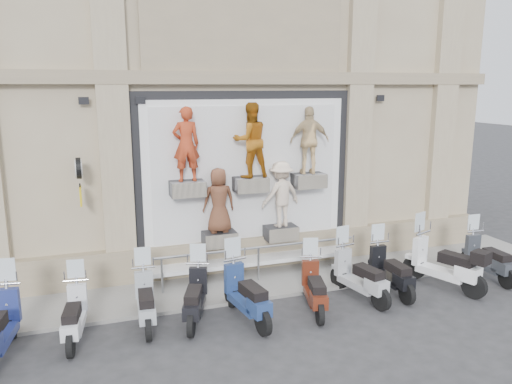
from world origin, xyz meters
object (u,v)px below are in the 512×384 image
scooter_h (391,262)px  scooter_c (145,291)px  guard_rail (258,265)px  scooter_f (315,279)px  scooter_d (195,287)px  scooter_i (445,254)px  scooter_b (74,305)px  clock_sign_bracket (79,175)px  scooter_g (360,266)px  scooter_j (489,250)px  scooter_e (246,284)px

scooter_h → scooter_c: bearing=178.4°
guard_rail → scooter_f: scooter_f is taller
scooter_c → scooter_d: scooter_d is taller
scooter_i → scooter_d: bearing=156.5°
guard_rail → scooter_b: size_ratio=2.96×
clock_sign_bracket → scooter_g: clock_sign_bracket is taller
scooter_d → scooter_b: bearing=-159.6°
scooter_f → guard_rail: bearing=124.2°
clock_sign_bracket → scooter_i: bearing=-15.3°
scooter_f → scooter_g: size_ratio=0.93×
scooter_b → scooter_c: scooter_c is taller
scooter_f → scooter_j: bearing=18.1°
scooter_e → scooter_h: (3.54, 0.24, -0.05)m
scooter_h → scooter_i: scooter_i is taller
clock_sign_bracket → scooter_d: clock_sign_bracket is taller
scooter_d → clock_sign_bracket: bearing=156.7°
scooter_g → scooter_j: scooter_g is taller
scooter_d → scooter_g: scooter_g is taller
scooter_h → scooter_i: size_ratio=0.87×
guard_rail → scooter_b: 4.40m
scooter_b → scooter_g: (5.96, -0.11, 0.07)m
scooter_g → scooter_j: bearing=-10.8°
scooter_j → scooter_h: bearing=-178.9°
scooter_c → scooter_e: (1.94, -0.45, 0.07)m
scooter_g → scooter_i: (2.17, -0.11, 0.08)m
clock_sign_bracket → scooter_j: 9.76m
scooter_h → guard_rail: bearing=151.0°
scooter_f → scooter_c: bearing=-173.0°
guard_rail → scooter_j: 5.65m
scooter_b → scooter_f: scooter_f is taller
scooter_c → scooter_e: size_ratio=0.91×
scooter_e → scooter_j: (6.30, 0.20, -0.05)m
scooter_c → scooter_g: size_ratio=0.94×
scooter_d → scooter_j: 7.28m
scooter_d → scooter_f: size_ratio=1.01×
scooter_d → scooter_g: size_ratio=0.94×
scooter_c → scooter_e: scooter_e is taller
scooter_g → scooter_i: size_ratio=0.90×
scooter_b → scooter_c: size_ratio=0.97×
scooter_c → scooter_f: (3.43, -0.49, -0.00)m
scooter_e → scooter_g: 2.70m
scooter_b → scooter_i: (8.13, -0.22, 0.16)m
guard_rail → scooter_d: bearing=-142.1°
scooter_f → scooter_j: scooter_j is taller
scooter_b → clock_sign_bracket: bearing=89.8°
scooter_d → scooter_e: scooter_e is taller
scooter_d → scooter_h: bearing=18.8°
scooter_c → scooter_g: 4.64m
scooter_c → scooter_i: bearing=0.5°
scooter_e → scooter_b: bearing=166.4°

